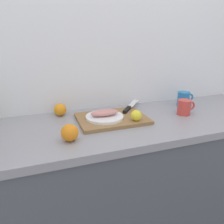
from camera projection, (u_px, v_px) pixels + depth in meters
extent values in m
cube|color=white|center=(108.00, 54.00, 1.43)|extent=(3.20, 0.05, 2.50)
cube|color=#4C5159|center=(124.00, 189.00, 1.41)|extent=(2.00, 0.58, 0.86)
cube|color=gray|center=(126.00, 125.00, 1.26)|extent=(2.00, 0.60, 0.04)
cube|color=olive|center=(112.00, 119.00, 1.27)|extent=(0.39, 0.29, 0.02)
cylinder|color=white|center=(105.00, 117.00, 1.24)|extent=(0.21, 0.21, 0.01)
ellipsoid|color=tan|center=(105.00, 113.00, 1.24)|extent=(0.16, 0.07, 0.04)
cube|color=silver|center=(133.00, 103.00, 1.49)|extent=(0.14, 0.16, 0.00)
cube|color=black|center=(127.00, 110.00, 1.36)|extent=(0.09, 0.10, 0.02)
sphere|color=yellow|center=(136.00, 115.00, 1.20)|extent=(0.06, 0.06, 0.06)
cylinder|color=#2672B2|center=(183.00, 99.00, 1.52)|extent=(0.08, 0.08, 0.10)
torus|color=#2672B2|center=(190.00, 97.00, 1.53)|extent=(0.06, 0.01, 0.06)
cylinder|color=#CC3F38|center=(184.00, 107.00, 1.35)|extent=(0.08, 0.08, 0.09)
torus|color=#CC3F38|center=(191.00, 106.00, 1.37)|extent=(0.06, 0.01, 0.06)
sphere|color=orange|center=(70.00, 133.00, 1.01)|extent=(0.08, 0.08, 0.08)
sphere|color=orange|center=(60.00, 110.00, 1.33)|extent=(0.08, 0.08, 0.08)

